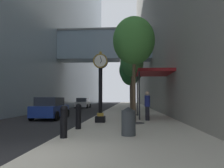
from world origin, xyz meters
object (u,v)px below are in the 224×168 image
at_px(bollard_second, 78,116).
at_px(street_tree_mid_near, 132,64).
at_px(trash_bin, 128,121).
at_px(street_tree_far, 130,75).
at_px(car_blue_mid, 51,108).
at_px(bollard_nearest, 64,121).
at_px(car_white_near, 83,103).
at_px(street_clock, 100,83).
at_px(street_tree_near, 134,41).
at_px(pedestrian_walking, 147,105).
at_px(street_tree_mid_far, 131,70).

relative_size(bollard_second, street_tree_mid_near, 0.21).
bearing_deg(trash_bin, street_tree_mid_near, 88.19).
distance_m(street_tree_far, car_blue_mid, 16.59).
xyz_separation_m(bollard_nearest, car_white_near, (-4.78, 26.69, 0.03)).
height_order(bollard_second, trash_bin, bollard_second).
height_order(street_clock, street_tree_mid_near, street_tree_mid_near).
bearing_deg(bollard_second, bollard_nearest, -90.00).
bearing_deg(car_white_near, car_blue_mid, -85.83).
height_order(street_tree_far, car_blue_mid, street_tree_far).
bearing_deg(bollard_second, street_clock, 77.17).
distance_m(street_tree_near, street_tree_far, 18.55).
xyz_separation_m(street_tree_near, car_white_near, (-7.34, 21.92, -3.95)).
bearing_deg(bollard_nearest, trash_bin, 16.32).
relative_size(street_tree_mid_near, pedestrian_walking, 3.01).
bearing_deg(pedestrian_walking, bollard_nearest, -118.27).
distance_m(street_tree_mid_near, street_tree_far, 12.37).
bearing_deg(street_tree_mid_far, street_tree_near, -90.00).
xyz_separation_m(bollard_second, street_tree_near, (2.56, 2.50, 3.99)).
bearing_deg(bollard_second, trash_bin, -35.84).
height_order(street_tree_near, car_white_near, street_tree_near).
xyz_separation_m(street_tree_mid_near, pedestrian_walking, (0.86, -4.61, -3.30)).
bearing_deg(bollard_nearest, car_white_near, 100.16).
relative_size(bollard_nearest, street_tree_far, 0.18).
xyz_separation_m(bollard_nearest, car_blue_mid, (-3.45, 8.39, 0.04)).
xyz_separation_m(street_clock, trash_bin, (1.59, -4.43, -1.69)).
xyz_separation_m(bollard_second, pedestrian_walking, (3.41, 4.08, 0.37)).
height_order(street_tree_near, trash_bin, street_tree_near).
bearing_deg(street_tree_mid_near, bollard_nearest, -103.15).
distance_m(car_white_near, car_blue_mid, 18.35).
bearing_deg(bollard_nearest, bollard_second, 90.00).
bearing_deg(bollard_second, street_tree_near, 44.37).
bearing_deg(street_tree_far, bollard_nearest, -96.26).
bearing_deg(street_tree_far, street_tree_near, -90.00).
relative_size(bollard_nearest, car_white_near, 0.26).
distance_m(street_clock, car_blue_mid, 5.50).
distance_m(street_clock, bollard_nearest, 5.38).
distance_m(street_clock, street_tree_mid_near, 6.50).
height_order(bollard_nearest, street_tree_near, street_tree_near).
relative_size(bollard_nearest, pedestrian_walking, 0.63).
height_order(bollard_second, street_tree_mid_near, street_tree_mid_near).
height_order(car_white_near, car_blue_mid, car_blue_mid).
relative_size(street_tree_mid_near, car_white_near, 1.27).
relative_size(pedestrian_walking, car_blue_mid, 0.45).
relative_size(trash_bin, car_white_near, 0.25).
bearing_deg(street_clock, pedestrian_walking, 24.58).
xyz_separation_m(bollard_second, street_tree_mid_far, (2.56, 14.87, 3.89)).
distance_m(pedestrian_walking, car_blue_mid, 7.17).
bearing_deg(car_white_near, street_tree_mid_near, -64.99).
bearing_deg(pedestrian_walking, car_white_near, 111.94).
height_order(street_tree_mid_near, car_blue_mid, street_tree_mid_near).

